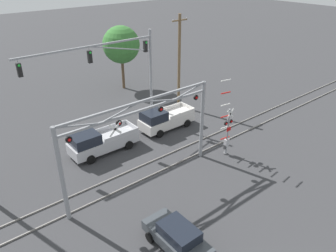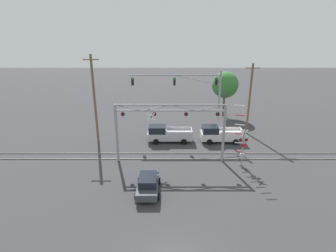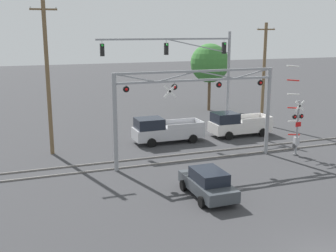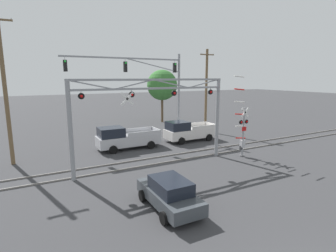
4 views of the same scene
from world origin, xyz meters
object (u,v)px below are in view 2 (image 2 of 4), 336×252
object	(u,v)px
crossing_signal_mast	(241,146)
sedan_waiting	(147,184)
pickup_truck_lead	(166,134)
utility_pole_right	(248,98)
traffic_signal_span	(197,91)
background_tree_beyond_span	(224,85)
utility_pole_left	(93,99)
pickup_truck_following	(218,134)
crossing_gantry	(169,124)

from	to	relation	value
crossing_signal_mast	sedan_waiting	xyz separation A→B (m)	(-9.05, -4.75, -1.35)
pickup_truck_lead	utility_pole_right	bearing A→B (deg)	15.27
traffic_signal_span	sedan_waiting	bearing A→B (deg)	-112.19
background_tree_beyond_span	utility_pole_left	bearing A→B (deg)	-147.55
crossing_signal_mast	pickup_truck_lead	xyz separation A→B (m)	(-7.47, 6.52, -1.14)
utility_pole_left	traffic_signal_span	bearing A→B (deg)	9.99
pickup_truck_lead	pickup_truck_following	xyz separation A→B (m)	(6.44, -0.07, -0.00)
crossing_signal_mast	utility_pole_right	world-z (taller)	utility_pole_right
utility_pole_right	traffic_signal_span	bearing A→B (deg)	-172.33
background_tree_beyond_span	crossing_signal_mast	bearing A→B (deg)	-95.68
pickup_truck_following	utility_pole_right	distance (m)	6.50
background_tree_beyond_span	pickup_truck_lead	bearing A→B (deg)	-129.60
crossing_gantry	utility_pole_left	xyz separation A→B (m)	(-8.91, 5.25, 1.34)
traffic_signal_span	background_tree_beyond_span	xyz separation A→B (m)	(5.40, 9.15, -0.77)
crossing_gantry	pickup_truck_lead	distance (m)	6.29
pickup_truck_following	background_tree_beyond_span	size ratio (longest dim) A/B	0.70
traffic_signal_span	utility_pole_right	xyz separation A→B (m)	(6.92, 0.93, -1.13)
crossing_signal_mast	background_tree_beyond_span	bearing A→B (deg)	84.32
pickup_truck_lead	background_tree_beyond_span	distance (m)	15.06
crossing_signal_mast	pickup_truck_following	xyz separation A→B (m)	(-1.02, 6.44, -1.14)
crossing_signal_mast	background_tree_beyond_span	world-z (taller)	background_tree_beyond_span
background_tree_beyond_span	crossing_gantry	bearing A→B (deg)	-118.26
crossing_signal_mast	pickup_truck_lead	distance (m)	9.98
sedan_waiting	utility_pole_left	distance (m)	13.93
pickup_truck_lead	utility_pole_right	xyz separation A→B (m)	(10.74, 2.93, 3.84)
pickup_truck_lead	utility_pole_left	world-z (taller)	utility_pole_left
crossing_gantry	crossing_signal_mast	distance (m)	7.51
utility_pole_right	pickup_truck_lead	bearing A→B (deg)	-164.73
crossing_signal_mast	traffic_signal_span	world-z (taller)	traffic_signal_span
utility_pole_right	utility_pole_left	bearing A→B (deg)	-170.84
crossing_gantry	utility_pole_left	world-z (taller)	utility_pole_left
crossing_gantry	utility_pole_right	distance (m)	13.40
pickup_truck_lead	background_tree_beyond_span	world-z (taller)	background_tree_beyond_span
utility_pole_left	background_tree_beyond_span	world-z (taller)	utility_pole_left
traffic_signal_span	pickup_truck_following	world-z (taller)	traffic_signal_span
pickup_truck_following	background_tree_beyond_span	world-z (taller)	background_tree_beyond_span
traffic_signal_span	utility_pole_left	distance (m)	12.63
crossing_gantry	utility_pole_left	distance (m)	10.43
traffic_signal_span	utility_pole_right	distance (m)	7.07
crossing_signal_mast	background_tree_beyond_span	distance (m)	18.01
traffic_signal_span	pickup_truck_following	xyz separation A→B (m)	(2.62, -2.08, -4.96)
crossing_signal_mast	sedan_waiting	size ratio (longest dim) A/B	1.57
crossing_gantry	utility_pole_left	bearing A→B (deg)	149.51
crossing_gantry	crossing_signal_mast	world-z (taller)	crossing_signal_mast
sedan_waiting	utility_pole_right	world-z (taller)	utility_pole_right
traffic_signal_span	background_tree_beyond_span	world-z (taller)	traffic_signal_span
crossing_gantry	background_tree_beyond_span	bearing A→B (deg)	61.74
pickup_truck_lead	utility_pole_left	size ratio (longest dim) A/B	0.52
crossing_gantry	crossing_signal_mast	bearing A→B (deg)	-8.57
utility_pole_right	background_tree_beyond_span	world-z (taller)	utility_pole_right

